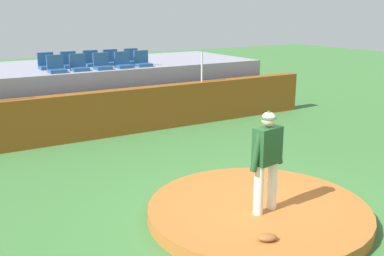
% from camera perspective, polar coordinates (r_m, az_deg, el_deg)
% --- Properties ---
extents(ground_plane, '(60.00, 60.00, 0.00)m').
position_cam_1_polar(ground_plane, '(8.24, 8.28, -11.06)').
color(ground_plane, '#3D7437').
extents(pitchers_mound, '(3.89, 3.89, 0.23)m').
position_cam_1_polar(pitchers_mound, '(8.19, 8.31, -10.33)').
color(pitchers_mound, '#AC6028').
rests_on(pitchers_mound, ground_plane).
extents(pitcher, '(0.79, 0.33, 1.76)m').
position_cam_1_polar(pitcher, '(7.57, 9.44, -3.24)').
color(pitcher, white).
rests_on(pitcher, pitchers_mound).
extents(baseball, '(0.07, 0.07, 0.07)m').
position_cam_1_polar(baseball, '(8.38, 8.19, -8.60)').
color(baseball, white).
rests_on(baseball, pitchers_mound).
extents(fielding_glove, '(0.36, 0.31, 0.11)m').
position_cam_1_polar(fielding_glove, '(7.00, 9.44, -13.43)').
color(fielding_glove, brown).
rests_on(fielding_glove, pitchers_mound).
extents(brick_barrier, '(13.62, 0.40, 1.32)m').
position_cam_1_polar(brick_barrier, '(13.32, -9.35, 1.95)').
color(brick_barrier, brown).
rests_on(brick_barrier, ground_plane).
extents(fence_post_right, '(0.06, 0.06, 0.93)m').
position_cam_1_polar(fence_post_right, '(14.43, 1.25, 7.66)').
color(fence_post_right, silver).
rests_on(fence_post_right, brick_barrier).
extents(bleacher_platform, '(11.61, 4.29, 1.79)m').
position_cam_1_polar(bleacher_platform, '(15.86, -13.21, 4.65)').
color(bleacher_platform, '#908D9F').
rests_on(bleacher_platform, ground_plane).
extents(stadium_chair_0, '(0.48, 0.44, 0.50)m').
position_cam_1_polar(stadium_chair_0, '(13.76, -16.73, 7.36)').
color(stadium_chair_0, '#255082').
rests_on(stadium_chair_0, bleacher_platform).
extents(stadium_chair_1, '(0.48, 0.44, 0.50)m').
position_cam_1_polar(stadium_chair_1, '(14.00, -14.07, 7.65)').
color(stadium_chair_1, '#255082').
rests_on(stadium_chair_1, bleacher_platform).
extents(stadium_chair_2, '(0.48, 0.44, 0.50)m').
position_cam_1_polar(stadium_chair_2, '(14.17, -11.26, 7.89)').
color(stadium_chair_2, '#255082').
rests_on(stadium_chair_2, bleacher_platform).
extents(stadium_chair_3, '(0.48, 0.44, 0.50)m').
position_cam_1_polar(stadium_chair_3, '(14.44, -8.67, 8.13)').
color(stadium_chair_3, '#255082').
rests_on(stadium_chair_3, bleacher_platform).
extents(stadium_chair_4, '(0.48, 0.44, 0.50)m').
position_cam_1_polar(stadium_chair_4, '(14.74, -6.27, 8.34)').
color(stadium_chair_4, '#255082').
rests_on(stadium_chair_4, bleacher_platform).
extents(stadium_chair_5, '(0.48, 0.44, 0.50)m').
position_cam_1_polar(stadium_chair_5, '(14.67, -17.84, 7.70)').
color(stadium_chair_5, '#255082').
rests_on(stadium_chair_5, bleacher_platform).
extents(stadium_chair_6, '(0.48, 0.44, 0.50)m').
position_cam_1_polar(stadium_chair_6, '(14.79, -15.20, 7.94)').
color(stadium_chair_6, '#255082').
rests_on(stadium_chair_6, bleacher_platform).
extents(stadium_chair_7, '(0.48, 0.44, 0.50)m').
position_cam_1_polar(stadium_chair_7, '(15.05, -12.54, 8.21)').
color(stadium_chair_7, '#255082').
rests_on(stadium_chair_7, bleacher_platform).
extents(stadium_chair_8, '(0.48, 0.44, 0.50)m').
position_cam_1_polar(stadium_chair_8, '(15.27, -10.12, 8.42)').
color(stadium_chair_8, '#255082').
rests_on(stadium_chair_8, bleacher_platform).
extents(stadium_chair_9, '(0.48, 0.44, 0.50)m').
position_cam_1_polar(stadium_chair_9, '(15.54, -7.57, 8.62)').
color(stadium_chair_9, '#255082').
rests_on(stadium_chair_9, bleacher_platform).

